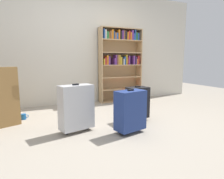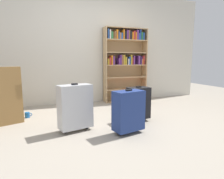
{
  "view_description": "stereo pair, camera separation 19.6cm",
  "coord_description": "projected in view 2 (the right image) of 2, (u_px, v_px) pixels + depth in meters",
  "views": [
    {
      "loc": [
        -1.21,
        -2.59,
        0.99
      ],
      "look_at": [
        -0.06,
        0.08,
        0.55
      ],
      "focal_mm": 30.48,
      "sensor_mm": 36.0,
      "label": 1
    },
    {
      "loc": [
        -1.03,
        -2.66,
        0.99
      ],
      "look_at": [
        -0.06,
        0.08,
        0.55
      ],
      "focal_mm": 30.48,
      "sensor_mm": 36.0,
      "label": 2
    }
  ],
  "objects": [
    {
      "name": "suitcase_silver",
      "position": [
        75.0,
        106.0,
        2.67
      ],
      "size": [
        0.5,
        0.33,
        0.68
      ],
      "color": "#B7BABF",
      "rests_on": "ground"
    },
    {
      "name": "storage_box",
      "position": [
        137.0,
        99.0,
        4.39
      ],
      "size": [
        0.46,
        0.26,
        0.2
      ],
      "color": "black",
      "rests_on": "ground"
    },
    {
      "name": "bookshelf",
      "position": [
        125.0,
        59.0,
        4.61
      ],
      "size": [
        1.06,
        0.28,
        1.76
      ],
      "color": "tan",
      "rests_on": "ground"
    },
    {
      "name": "back_wall",
      "position": [
        90.0,
        47.0,
        4.47
      ],
      "size": [
        5.94,
        0.1,
        2.6
      ],
      "primitive_type": "cube",
      "color": "beige",
      "rests_on": "ground"
    },
    {
      "name": "mug",
      "position": [
        27.0,
        115.0,
        3.34
      ],
      "size": [
        0.12,
        0.08,
        0.1
      ],
      "color": "#1959A5",
      "rests_on": "ground"
    },
    {
      "name": "ground_plane",
      "position": [
        118.0,
        125.0,
        2.97
      ],
      "size": [
        10.4,
        10.4,
        0.0
      ],
      "primitive_type": "plane",
      "color": "#9E9384"
    },
    {
      "name": "suitcase_black",
      "position": [
        138.0,
        103.0,
        3.13
      ],
      "size": [
        0.37,
        0.25,
        0.58
      ],
      "color": "black",
      "rests_on": "ground"
    },
    {
      "name": "suitcase_navy_blue",
      "position": [
        128.0,
        111.0,
        2.58
      ],
      "size": [
        0.45,
        0.31,
        0.61
      ],
      "color": "navy",
      "rests_on": "ground"
    }
  ]
}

